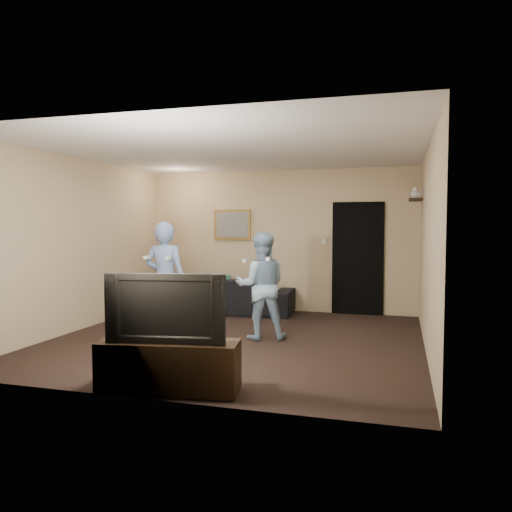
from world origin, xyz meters
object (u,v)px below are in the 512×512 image
(sofa, at_px, (233,295))
(television, at_px, (168,307))
(wii_player_left, at_px, (165,280))
(wii_player_right, at_px, (261,286))
(tv_console, at_px, (169,366))

(sofa, distance_m, television, 4.34)
(wii_player_left, xyz_separation_m, wii_player_right, (1.31, 0.32, -0.08))
(wii_player_left, bearing_deg, television, -62.81)
(tv_console, xyz_separation_m, wii_player_left, (-1.07, 2.07, 0.57))
(tv_console, height_order, television, television)
(television, height_order, wii_player_left, wii_player_left)
(tv_console, relative_size, television, 1.17)
(television, bearing_deg, wii_player_left, 108.03)
(sofa, height_order, tv_console, sofa)
(tv_console, xyz_separation_m, wii_player_right, (0.25, 2.39, 0.50))
(tv_console, relative_size, wii_player_right, 0.90)
(sofa, relative_size, wii_player_right, 1.46)
(television, xyz_separation_m, wii_player_left, (-1.07, 2.07, 0.00))
(television, distance_m, wii_player_left, 2.33)
(sofa, bearing_deg, tv_console, 97.40)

